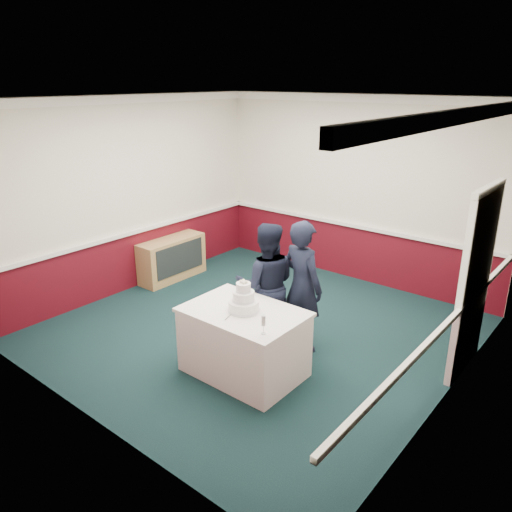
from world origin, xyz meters
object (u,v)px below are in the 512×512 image
Objects in this scene: sideboard at (172,259)px; cake_table at (244,342)px; wedding_cake at (244,301)px; person_man at (266,285)px; cake_knife at (230,316)px; person_woman at (302,286)px; champagne_flute at (263,322)px.

sideboard is 3.16m from cake_table.
person_man is at bearing 108.67° from wedding_cake.
cake_knife is 0.13× the size of person_woman.
cake_knife is at bearing 90.93° from person_woman.
person_woman is (0.17, 0.90, -0.07)m from wedding_cake.
cake_table is at bearing 65.27° from cake_knife.
cake_table is (2.81, -1.44, 0.05)m from sideboard.
wedding_cake is 0.23m from cake_knife.
champagne_flute is at bearing 86.95° from person_man.
sideboard is 5.45× the size of cake_knife.
champagne_flute is at bearing -27.41° from sideboard.
cake_table is 3.63× the size of wedding_cake.
cake_table is 0.78m from champagne_flute.
cake_table is 1.01m from person_woman.
person_man is at bearing -15.74° from sideboard.
person_woman is at bearing 105.67° from champagne_flute.
sideboard is 3.78m from champagne_flute.
person_woman reaches higher than wedding_cake.
cake_knife is at bearing -30.48° from sideboard.
person_woman reaches higher than cake_knife.
cake_table is at bearing 68.90° from person_man.
cake_table is 0.44m from cake_knife.
champagne_flute reaches higher than sideboard.
cake_knife is 0.14× the size of person_man.
person_man is 0.96× the size of person_woman.
champagne_flute is (0.50, -0.28, 0.53)m from cake_table.
cake_knife is 0.55m from champagne_flute.
sideboard is 5.85× the size of champagne_flute.
cake_table is at bearing 150.75° from champagne_flute.
person_man reaches higher than cake_table.
wedding_cake is (0.00, 0.00, 0.50)m from cake_table.
wedding_cake is at bearing -27.08° from sideboard.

